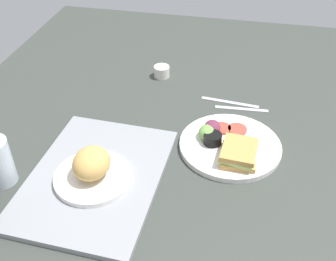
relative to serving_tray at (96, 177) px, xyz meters
The scene contains 7 objects.
ground_plane 25.00cm from the serving_tray, 46.68° to the right, with size 190.00×150.00×3.00cm, color #383D38.
serving_tray is the anchor object (origin of this frame).
bread_plate_near 4.21cm from the serving_tray, behind, with size 19.80×19.80×8.75cm.
plate_with_salad 37.80cm from the serving_tray, 59.44° to the right, with size 28.75×28.75×5.40cm.
espresso_cup 55.14cm from the serving_tray, ahead, with size 5.60×5.60×4.00cm, color silver.
fork 53.03cm from the serving_tray, 41.24° to the right, with size 17.00×1.40×0.50cm, color #B7B7BC.
knife 52.88cm from the serving_tray, 35.83° to the right, with size 19.00×1.40×0.50cm, color #B7B7BC.
Camera 1 is at (-86.71, -15.76, 74.85)cm, focal length 43.27 mm.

